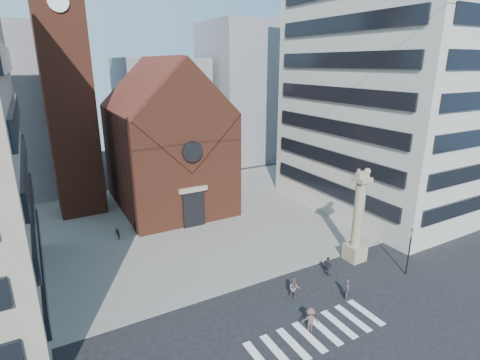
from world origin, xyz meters
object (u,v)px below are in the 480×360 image
Objects in this scene: traffic_light at (409,250)px; scooter_0 at (118,232)px; pedestrian_0 at (347,290)px; pedestrian_1 at (294,289)px; pedestrian_2 at (328,266)px; lion_column at (357,225)px.

traffic_light is 2.24× the size of scooter_0.
pedestrian_0 is 4.02m from pedestrian_1.
pedestrian_0 is at bearing 152.51° from pedestrian_2.
traffic_light reaches higher than scooter_0.
pedestrian_1 is 1.09× the size of pedestrian_2.
lion_column is 4.53× the size of scooter_0.
traffic_light is (1.99, -4.00, -1.17)m from lion_column.
traffic_light is 2.34× the size of pedestrian_1.
lion_column is at bearing -37.04° from scooter_0.
pedestrian_0 is 0.92× the size of pedestrian_1.
traffic_light is at bearing -34.25° from pedestrian_0.
pedestrian_2 is (4.56, 1.37, -0.08)m from pedestrian_1.
traffic_light is 2.56× the size of pedestrian_2.
traffic_light is 7.16m from pedestrian_0.
scooter_0 is (-13.95, 16.16, -0.29)m from pedestrian_2.
lion_column is 9.14m from pedestrian_1.
scooter_0 is at bearing 139.35° from lion_column.
lion_column reaches higher than pedestrian_1.
pedestrian_1 is (-3.48, 2.01, 0.07)m from pedestrian_0.
lion_column is at bearing 116.46° from traffic_light.
pedestrian_2 is at bearing 151.72° from traffic_light.
pedestrian_1 reaches higher than scooter_0.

